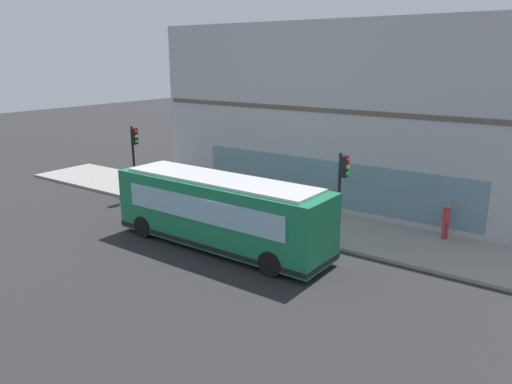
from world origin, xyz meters
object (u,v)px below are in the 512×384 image
Objects in this scene: city_bus_nearside at (220,212)px; traffic_light_near_corner at (342,181)px; pedestrian_near_building_entrance at (189,179)px; pedestrian_walking_along_curb at (446,219)px; pedestrian_near_hydrant at (205,192)px; fire_hydrant at (306,213)px; traffic_light_down_block at (134,148)px.

city_bus_nearside is 5.31m from traffic_light_near_corner.
city_bus_nearside is at bearing -127.86° from pedestrian_near_building_entrance.
pedestrian_walking_along_curb reaches higher than pedestrian_near_hydrant.
pedestrian_near_building_entrance is (5.10, 6.56, -0.50)m from city_bus_nearside.
city_bus_nearside is at bearing -131.96° from pedestrian_near_hydrant.
fire_hydrant is (4.90, -1.38, -1.04)m from city_bus_nearside.
city_bus_nearside is 6.38× the size of pedestrian_near_hydrant.
traffic_light_down_block is 3.54m from pedestrian_near_building_entrance.
traffic_light_down_block is at bearing 136.49° from pedestrian_near_building_entrance.
traffic_light_near_corner reaches higher than pedestrian_walking_along_curb.
traffic_light_near_corner is 11.01m from pedestrian_near_building_entrance.
traffic_light_down_block is 10.48m from fire_hydrant.
traffic_light_near_corner is 12.72m from traffic_light_down_block.
city_bus_nearside reaches higher than fire_hydrant.
pedestrian_near_building_entrance is (0.21, 7.95, 0.54)m from fire_hydrant.
pedestrian_walking_along_curb is (3.22, -16.33, -1.90)m from traffic_light_down_block.
fire_hydrant is (1.80, 2.73, -2.37)m from traffic_light_near_corner.
city_bus_nearside is at bearing -108.85° from traffic_light_down_block.
pedestrian_walking_along_curb is at bearing -77.05° from pedestrian_near_hydrant.
city_bus_nearside reaches higher than pedestrian_walking_along_curb.
pedestrian_near_building_entrance is at bearing 88.52° from fire_hydrant.
fire_hydrant is at bearing -78.94° from traffic_light_down_block.
city_bus_nearside is 5.25m from pedestrian_near_hydrant.
pedestrian_near_building_entrance is at bearing 79.35° from traffic_light_near_corner.
traffic_light_near_corner is 2.45× the size of pedestrian_walking_along_curb.
city_bus_nearside is 6.35× the size of pedestrian_near_building_entrance.
pedestrian_near_hydrant is at bearing 102.95° from pedestrian_walking_along_curb.
fire_hydrant is 5.48m from pedestrian_near_hydrant.
pedestrian_walking_along_curb is (3.06, -3.60, -1.82)m from traffic_light_near_corner.
traffic_light_down_block reaches higher than pedestrian_near_hydrant.
traffic_light_near_corner is 4.04m from fire_hydrant.
pedestrian_near_building_entrance reaches higher than pedestrian_near_hydrant.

